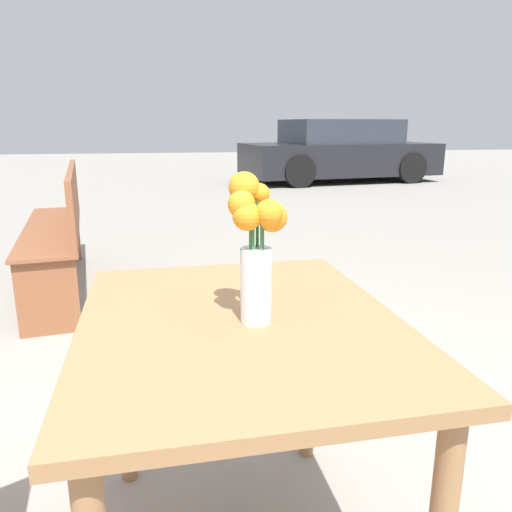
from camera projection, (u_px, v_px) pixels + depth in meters
name	position (u px, v px, depth m)	size (l,w,h in m)	color
table_front	(240.00, 357.00, 1.19)	(0.75, 0.94, 0.70)	#9E7047
flower_vase	(255.00, 247.00, 1.09)	(0.13, 0.13, 0.34)	silver
bench_near	(63.00, 224.00, 3.46)	(0.62, 1.80, 0.85)	brown
parked_car	(339.00, 152.00, 10.17)	(4.03, 2.16, 1.23)	black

